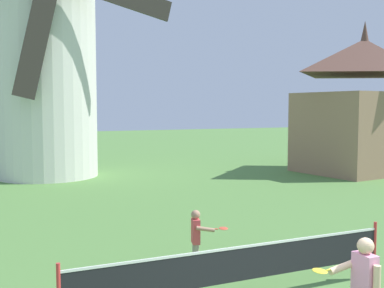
% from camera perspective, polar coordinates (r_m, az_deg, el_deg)
% --- Properties ---
extents(windmill, '(10.52, 5.34, 14.09)m').
position_cam_1_polar(windmill, '(23.25, -17.44, 11.64)').
color(windmill, silver).
rests_on(windmill, ground_plane).
extents(tennis_net, '(5.90, 0.06, 1.10)m').
position_cam_1_polar(tennis_net, '(8.01, 5.95, -14.33)').
color(tennis_net, red).
rests_on(tennis_net, ground_plane).
extents(player_near, '(0.81, 0.57, 1.51)m').
position_cam_1_polar(player_near, '(7.04, 20.13, -15.85)').
color(player_near, slate).
rests_on(player_near, ground_plane).
extents(player_far, '(0.70, 0.63, 1.23)m').
position_cam_1_polar(player_far, '(9.53, 0.60, -11.18)').
color(player_far, '#9E937F').
rests_on(player_far, ground_plane).
extents(parked_car_blue, '(4.05, 1.98, 1.56)m').
position_cam_1_polar(parked_car_blue, '(32.77, -21.26, -0.14)').
color(parked_car_blue, '#334C99').
rests_on(parked_car_blue, ground_plane).
extents(chapel, '(6.86, 5.41, 7.60)m').
position_cam_1_polar(chapel, '(25.30, 20.09, 4.23)').
color(chapel, '#937056').
rests_on(chapel, ground_plane).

